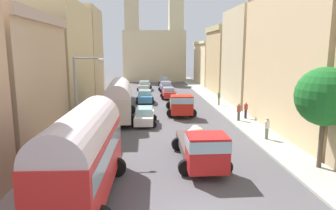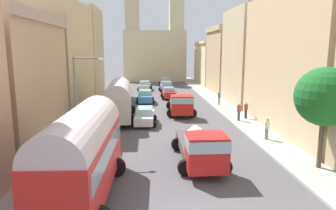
% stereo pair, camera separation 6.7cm
% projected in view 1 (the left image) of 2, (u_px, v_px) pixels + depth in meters
% --- Properties ---
extents(ground_plane, '(154.00, 154.00, 0.00)m').
position_uv_depth(ground_plane, '(162.00, 105.00, 38.21)').
color(ground_plane, '#4F4D51').
extents(sidewalk_left, '(2.50, 70.00, 0.14)m').
position_uv_depth(sidewalk_left, '(102.00, 105.00, 37.67)').
color(sidewalk_left, '#A59795').
rests_on(sidewalk_left, ground).
extents(sidewalk_right, '(2.50, 70.00, 0.14)m').
position_uv_depth(sidewalk_right, '(219.00, 103.00, 38.72)').
color(sidewalk_right, '#A5AC9D').
rests_on(sidewalk_right, ground).
extents(building_left_1, '(5.41, 10.35, 9.12)m').
position_uv_depth(building_left_1, '(10.00, 83.00, 20.49)').
color(building_left_1, tan).
rests_on(building_left_1, ground).
extents(building_left_2, '(5.49, 13.18, 11.52)m').
position_uv_depth(building_left_2, '(57.00, 59.00, 32.60)').
color(building_left_2, '#CAB481').
rests_on(building_left_2, ground).
extents(building_left_3, '(4.36, 9.13, 12.44)m').
position_uv_depth(building_left_3, '(84.00, 53.00, 43.96)').
color(building_left_3, tan).
rests_on(building_left_3, ground).
extents(building_right_1, '(5.01, 14.83, 12.52)m').
position_uv_depth(building_right_1, '(302.00, 55.00, 25.12)').
color(building_right_1, tan).
rests_on(building_right_1, ground).
extents(building_right_2, '(4.74, 9.26, 11.59)m').
position_uv_depth(building_right_2, '(250.00, 57.00, 37.89)').
color(building_right_2, tan).
rests_on(building_right_2, ground).
extents(building_right_3, '(4.98, 10.02, 10.24)m').
position_uv_depth(building_right_3, '(226.00, 60.00, 48.39)').
color(building_right_3, tan).
rests_on(building_right_3, ground).
extents(building_right_4, '(5.92, 12.35, 8.24)m').
position_uv_depth(building_right_4, '(212.00, 63.00, 60.32)').
color(building_right_4, beige).
rests_on(building_right_4, ground).
extents(distant_church, '(13.08, 7.31, 19.59)m').
position_uv_depth(distant_church, '(154.00, 50.00, 66.37)').
color(distant_church, '#CBB992').
rests_on(distant_church, ground).
extents(parked_bus_0, '(3.44, 8.41, 4.22)m').
position_uv_depth(parked_bus_0, '(83.00, 150.00, 13.79)').
color(parked_bus_0, red).
rests_on(parked_bus_0, ground).
extents(parked_bus_1, '(3.43, 8.44, 3.85)m').
position_uv_depth(parked_bus_1, '(119.00, 99.00, 29.56)').
color(parked_bus_1, beige).
rests_on(parked_bus_1, ground).
extents(cargo_truck_0, '(3.02, 7.07, 2.36)m').
position_uv_depth(cargo_truck_0, '(202.00, 147.00, 17.96)').
color(cargo_truck_0, red).
rests_on(cargo_truck_0, ground).
extents(cargo_truck_1, '(3.26, 7.29, 2.30)m').
position_uv_depth(cargo_truck_1, '(181.00, 104.00, 32.21)').
color(cargo_truck_1, red).
rests_on(cargo_truck_1, ground).
extents(car_0, '(2.25, 3.72, 1.58)m').
position_uv_depth(car_0, '(169.00, 93.00, 42.72)').
color(car_0, red).
rests_on(car_0, ground).
extents(car_1, '(2.44, 3.79, 1.68)m').
position_uv_depth(car_1, '(166.00, 87.00, 49.71)').
color(car_1, slate).
rests_on(car_1, ground).
extents(car_2, '(2.26, 4.32, 1.63)m').
position_uv_depth(car_2, '(164.00, 81.00, 57.92)').
color(car_2, gray).
rests_on(car_2, ground).
extents(car_3, '(2.37, 4.38, 1.56)m').
position_uv_depth(car_3, '(144.00, 116.00, 28.23)').
color(car_3, white).
rests_on(car_3, ground).
extents(car_4, '(2.36, 4.31, 1.64)m').
position_uv_depth(car_4, '(145.00, 96.00, 39.52)').
color(car_4, '#4690CB').
rests_on(car_4, ground).
extents(car_5, '(2.54, 4.45, 1.55)m').
position_uv_depth(car_5, '(144.00, 85.00, 51.70)').
color(car_5, silver).
rests_on(car_5, ground).
extents(pedestrian_0, '(0.46, 0.46, 1.76)m').
position_uv_depth(pedestrian_0, '(246.00, 110.00, 29.93)').
color(pedestrian_0, '#2A1D47').
rests_on(pedestrian_0, ground).
extents(pedestrian_1, '(0.44, 0.44, 1.85)m').
position_uv_depth(pedestrian_1, '(219.00, 98.00, 37.01)').
color(pedestrian_1, '#7F7651').
rests_on(pedestrian_1, ground).
extents(pedestrian_2, '(0.45, 0.45, 1.76)m').
position_uv_depth(pedestrian_2, '(267.00, 128.00, 23.04)').
color(pedestrian_2, slate).
rests_on(pedestrian_2, ground).
extents(pedestrian_3, '(0.55, 0.55, 1.78)m').
position_uv_depth(pedestrian_3, '(239.00, 111.00, 29.07)').
color(pedestrian_3, '#414240').
rests_on(pedestrian_3, ground).
extents(streetlamp_near, '(1.99, 0.28, 6.34)m').
position_uv_depth(streetlamp_near, '(80.00, 95.00, 20.13)').
color(streetlamp_near, gray).
rests_on(streetlamp_near, ground).
extents(roadside_tree_0, '(3.27, 3.27, 5.87)m').
position_uv_depth(roadside_tree_0, '(325.00, 97.00, 16.96)').
color(roadside_tree_0, brown).
rests_on(roadside_tree_0, ground).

